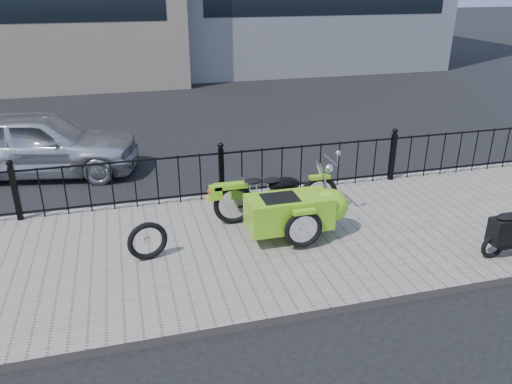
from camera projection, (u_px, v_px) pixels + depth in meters
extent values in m
plane|color=black|center=(238.00, 235.00, 8.24)|extent=(120.00, 120.00, 0.00)
cube|color=gray|center=(246.00, 246.00, 7.78)|extent=(30.00, 3.80, 0.12)
cube|color=gray|center=(221.00, 197.00, 9.50)|extent=(30.00, 0.10, 0.12)
cylinder|color=black|center=(221.00, 153.00, 9.00)|extent=(14.00, 0.04, 0.04)
cylinder|color=black|center=(222.00, 192.00, 9.30)|extent=(14.00, 0.04, 0.04)
cube|color=black|center=(16.00, 193.00, 8.31)|extent=(0.09, 0.09, 0.96)
sphere|color=black|center=(9.00, 163.00, 8.10)|extent=(0.11, 0.11, 0.11)
cube|color=black|center=(221.00, 174.00, 9.16)|extent=(0.09, 0.09, 0.96)
sphere|color=black|center=(221.00, 146.00, 8.95)|extent=(0.11, 0.11, 0.11)
cube|color=black|center=(392.00, 157.00, 10.00)|extent=(0.09, 0.09, 0.96)
sphere|color=black|center=(395.00, 131.00, 9.79)|extent=(0.11, 0.11, 0.11)
cube|color=black|center=(330.00, 2.00, 20.30)|extent=(10.50, 0.06, 1.00)
torus|color=black|center=(319.00, 195.00, 8.59)|extent=(0.69, 0.09, 0.69)
torus|color=black|center=(234.00, 204.00, 8.23)|extent=(0.69, 0.09, 0.69)
torus|color=black|center=(303.00, 229.00, 7.41)|extent=(0.60, 0.08, 0.60)
cube|color=gray|center=(277.00, 198.00, 8.41)|extent=(0.34, 0.22, 0.24)
cylinder|color=black|center=(277.00, 202.00, 8.43)|extent=(1.40, 0.04, 0.04)
ellipsoid|color=black|center=(284.00, 185.00, 8.34)|extent=(0.54, 0.29, 0.26)
cylinder|color=silver|center=(330.00, 160.00, 8.39)|extent=(0.03, 0.56, 0.03)
cylinder|color=silver|center=(323.00, 178.00, 8.49)|extent=(0.25, 0.04, 0.59)
sphere|color=silver|center=(329.00, 168.00, 8.44)|extent=(0.15, 0.15, 0.15)
cube|color=#7CC51C|center=(320.00, 177.00, 8.46)|extent=(0.36, 0.12, 0.06)
cube|color=#7CC51C|center=(231.00, 186.00, 8.09)|extent=(0.55, 0.16, 0.08)
ellipsoid|color=black|center=(272.00, 180.00, 8.25)|extent=(0.31, 0.22, 0.08)
ellipsoid|color=black|center=(253.00, 181.00, 8.16)|extent=(0.31, 0.22, 0.08)
sphere|color=red|center=(209.00, 191.00, 8.02)|extent=(0.07, 0.07, 0.07)
cube|color=yellow|center=(207.00, 199.00, 8.18)|extent=(0.02, 0.14, 0.10)
cube|color=#7CC51C|center=(289.00, 212.00, 7.69)|extent=(1.30, 0.62, 0.50)
ellipsoid|color=#7CC51C|center=(328.00, 206.00, 7.83)|extent=(0.65, 0.60, 0.54)
cube|color=black|center=(280.00, 199.00, 7.56)|extent=(0.55, 0.43, 0.06)
cube|color=#7CC51C|center=(304.00, 212.00, 7.30)|extent=(0.34, 0.11, 0.06)
torus|color=black|center=(493.00, 246.00, 7.26)|extent=(0.39, 0.07, 0.39)
cube|color=black|center=(507.00, 230.00, 7.22)|extent=(0.52, 0.25, 0.38)
ellipsoid|color=black|center=(510.00, 217.00, 7.13)|extent=(0.44, 0.22, 0.09)
torus|color=black|center=(148.00, 241.00, 7.18)|extent=(0.60, 0.20, 0.59)
imported|color=silver|center=(40.00, 143.00, 10.54)|extent=(4.28, 2.36, 1.38)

